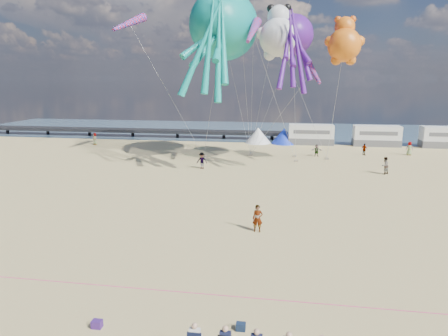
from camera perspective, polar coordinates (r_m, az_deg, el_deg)
ground at (r=23.58m, az=2.43°, el=-11.75°), size 120.00×120.00×0.00m
water at (r=77.00m, az=7.20°, el=5.28°), size 120.00×120.00×0.00m
pier at (r=72.60m, az=-15.87°, el=5.24°), size 60.00×3.00×0.50m
motorhome_0 at (r=62.00m, az=12.31°, el=4.71°), size 6.60×2.50×3.00m
motorhome_1 at (r=63.27m, az=20.95°, el=4.32°), size 6.60×2.50×3.00m
motorhome_2 at (r=65.90m, az=29.07°, el=3.86°), size 6.60×2.50×3.00m
tent_white at (r=62.10m, az=4.89°, el=4.68°), size 4.00×4.00×2.40m
tent_blue at (r=61.94m, az=8.59°, el=4.57°), size 4.00×4.00×2.40m
cooler_purple at (r=17.83m, az=-17.69°, el=-20.47°), size 0.40×0.30×0.32m
cooler_navy at (r=16.99m, az=2.41°, el=-21.70°), size 0.38×0.28×0.30m
rope_line at (r=19.16m, az=0.61°, el=-17.80°), size 34.00×0.03×0.03m
standing_person at (r=26.08m, az=4.82°, el=-7.20°), size 0.67×0.45×1.80m
beachgoer_0 at (r=63.48m, az=-17.96°, el=4.00°), size 0.76×0.73×1.76m
beachgoer_1 at (r=44.70m, az=21.99°, el=0.31°), size 1.06×1.00×1.82m
beachgoer_2 at (r=44.02m, az=-3.17°, el=1.05°), size 0.89×0.70×1.83m
beachgoer_3 at (r=54.97m, az=19.42°, el=2.52°), size 1.12×1.10×1.54m
beachgoer_4 at (r=52.50m, az=13.10°, el=2.46°), size 0.90×0.38×1.53m
beachgoer_6 at (r=57.26m, az=24.97°, el=2.55°), size 0.74×0.59×1.77m
sandbag_a at (r=50.45m, az=-2.93°, el=1.62°), size 0.50×0.35×0.22m
sandbag_b at (r=48.61m, az=10.25°, el=1.01°), size 0.50×0.35×0.22m
sandbag_c at (r=50.76m, az=14.46°, el=1.30°), size 0.50×0.35×0.22m
sandbag_d at (r=51.59m, az=10.00°, el=1.68°), size 0.50×0.35×0.22m
sandbag_e at (r=51.70m, az=3.81°, el=1.87°), size 0.50×0.35×0.22m
kite_octopus_teal at (r=47.98m, az=-0.02°, el=19.65°), size 9.38×13.61×14.32m
kite_octopus_purple at (r=46.79m, az=9.87°, el=18.22°), size 7.35×10.29×10.81m
kite_panda at (r=44.47m, az=7.74°, el=17.99°), size 4.83×4.55×6.81m
kite_teddy_orange at (r=45.74m, az=16.80°, el=16.46°), size 4.75×4.54×5.99m
windsock_left at (r=51.75m, az=-13.40°, el=19.48°), size 2.82×6.09×6.04m
windsock_mid at (r=42.63m, az=4.12°, el=18.92°), size 1.49×5.91×5.84m
windsock_right at (r=45.61m, az=12.56°, el=13.36°), size 2.32×5.33×5.29m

